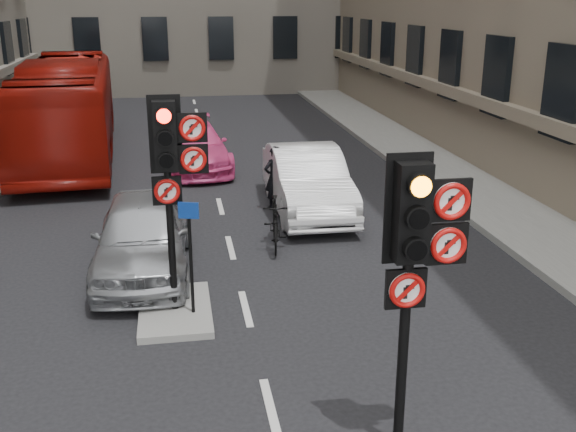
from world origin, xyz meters
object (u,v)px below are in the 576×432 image
object	(u,v)px
motorcycle	(275,223)
signal_far	(172,159)
motorcyclist	(275,178)
signal_near	(417,244)
bus_red	(68,108)
car_silver	(142,235)
info_sign	(190,242)
car_white	(307,180)
car_pink	(194,146)

from	to	relation	value
motorcycle	signal_far	bearing A→B (deg)	-117.87
motorcyclist	signal_near	bearing A→B (deg)	69.36
signal_near	bus_red	bearing A→B (deg)	109.84
bus_red	car_silver	bearing A→B (deg)	-79.37
info_sign	signal_near	bearing A→B (deg)	-41.10
signal_far	bus_red	world-z (taller)	signal_far
signal_near	car_white	world-z (taller)	signal_near
car_white	car_pink	xyz separation A→B (m)	(-2.60, 4.95, -0.10)
car_silver	motorcyclist	world-z (taller)	motorcyclist
car_silver	bus_red	bearing A→B (deg)	105.83
car_white	bus_red	xyz separation A→B (m)	(-6.62, 7.32, 0.80)
car_white	bus_red	bearing A→B (deg)	132.91
signal_far	motorcyclist	world-z (taller)	signal_far
car_silver	info_sign	xyz separation A→B (m)	(0.87, -2.24, 0.62)
car_white	car_pink	size ratio (longest dim) A/B	1.02
motorcycle	info_sign	bearing A→B (deg)	-113.06
motorcyclist	info_sign	distance (m)	6.29
signal_near	signal_far	distance (m)	4.77
signal_far	bus_red	xyz separation A→B (m)	(-3.39, 12.59, -1.11)
bus_red	motorcyclist	xyz separation A→B (m)	(5.86, -6.97, -0.79)
car_pink	bus_red	distance (m)	4.75
signal_far	car_pink	distance (m)	10.43
signal_far	info_sign	size ratio (longest dim) A/B	1.85
car_pink	info_sign	distance (m)	10.48
info_sign	bus_red	bearing A→B (deg)	122.27
signal_near	car_white	xyz separation A→B (m)	(0.64, 9.27, -1.79)
car_white	motorcyclist	xyz separation A→B (m)	(-0.76, 0.34, 0.01)
car_white	car_silver	bearing A→B (deg)	-139.27
car_silver	motorcyclist	bearing A→B (deg)	50.40
signal_near	motorcyclist	size ratio (longest dim) A/B	2.22
signal_near	car_white	bearing A→B (deg)	86.08
car_silver	car_pink	distance (m)	8.31
info_sign	car_silver	bearing A→B (deg)	127.89
car_pink	bus_red	bearing A→B (deg)	144.56
motorcyclist	bus_red	bearing A→B (deg)	-71.36
bus_red	motorcycle	xyz separation A→B (m)	(5.46, -9.67, -1.07)
signal_far	motorcyclist	bearing A→B (deg)	66.22
car_pink	bus_red	xyz separation A→B (m)	(-4.02, 2.37, 0.91)
signal_near	bus_red	distance (m)	17.66
signal_far	motorcyclist	size ratio (longest dim) A/B	2.22
car_pink	motorcyclist	distance (m)	4.96
car_pink	motorcycle	world-z (taller)	car_pink
signal_near	info_sign	size ratio (longest dim) A/B	1.85
motorcycle	motorcyclist	xyz separation A→B (m)	(0.40, 2.70, 0.28)
motorcyclist	motorcycle	bearing A→B (deg)	60.12
motorcyclist	info_sign	size ratio (longest dim) A/B	0.84
car_silver	info_sign	distance (m)	2.48
signal_near	car_white	size ratio (longest dim) A/B	0.74
bus_red	signal_far	bearing A→B (deg)	-78.77
signal_near	car_silver	xyz separation A→B (m)	(-3.26, 6.01, -1.83)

